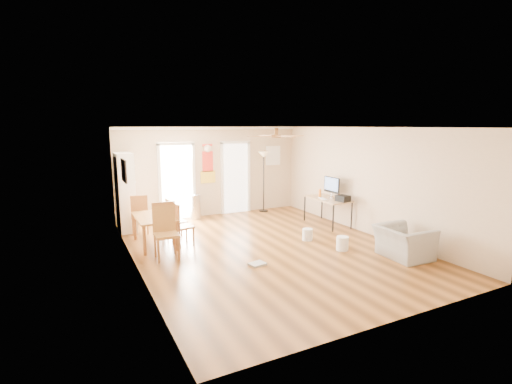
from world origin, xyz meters
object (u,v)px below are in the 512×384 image
dining_table (155,231)px  trash_can (195,207)px  dining_chair_right_b (183,224)px  dining_chair_near (166,232)px  armchair (404,242)px  dining_chair_right_a (177,219)px  dining_chair_far (140,214)px  bookshelf (125,192)px  printer (343,198)px  computer_desk (327,211)px  wastebasket_a (307,234)px  wastebasket_b (342,243)px  torchiere_lamp (264,182)px

dining_table → trash_can: size_ratio=1.89×
dining_chair_right_b → dining_chair_near: (-0.53, -0.68, 0.08)m
dining_chair_near → armchair: 4.76m
dining_table → dining_chair_near: (0.02, -1.00, 0.23)m
dining_chair_right_a → armchair: dining_chair_right_a is taller
dining_chair_right_b → dining_chair_near: 0.87m
dining_chair_far → bookshelf: bearing=-48.7°
trash_can → printer: printer is taller
dining_chair_far → computer_desk: dining_chair_far is taller
dining_chair_far → wastebasket_a: size_ratio=3.55×
dining_chair_right_b → wastebasket_a: (2.69, -0.92, -0.34)m
dining_chair_right_a → dining_chair_far: dining_chair_far is taller
trash_can → computer_desk: bearing=-36.7°
armchair → printer: bearing=-4.3°
wastebasket_b → dining_chair_right_a: bearing=141.3°
dining_chair_right_a → wastebasket_a: size_ratio=3.51×
dining_chair_right_b → dining_chair_near: size_ratio=0.86×
bookshelf → dining_chair_far: bookshelf is taller
dining_chair_far → dining_chair_right_b: bearing=125.7°
dining_chair_near → armchair: bearing=-23.1°
dining_chair_right_b → torchiere_lamp: 3.88m
dining_table → wastebasket_b: bearing=-31.7°
dining_table → dining_chair_right_a: (0.55, 0.20, 0.15)m
bookshelf → wastebasket_b: size_ratio=6.62×
printer → wastebasket_a: size_ratio=1.14×
bookshelf → armchair: (4.68, -4.64, -0.67)m
dining_chair_right_a → dining_chair_far: (-0.67, 0.92, 0.01)m
trash_can → computer_desk: 3.70m
computer_desk → dining_chair_far: bearing=163.0°
wastebasket_a → wastebasket_b: size_ratio=0.92×
computer_desk → printer: printer is taller
dining_chair_near → wastebasket_a: 3.25m
dining_chair_right_a → trash_can: size_ratio=1.38×
dining_chair_near → trash_can: dining_chair_near is taller
dining_chair_far → dining_chair_right_a: bearing=136.8°
trash_can → torchiere_lamp: size_ratio=0.38×
printer → computer_desk: bearing=90.4°
dining_chair_far → computer_desk: bearing=173.5°
bookshelf → dining_chair_right_a: bearing=-38.9°
dining_table → armchair: (4.30, -3.08, -0.01)m
dining_chair_right_b → trash_can: bearing=-35.3°
dining_chair_right_b → wastebasket_b: size_ratio=3.24×
dining_chair_right_a → trash_can: 1.98m
trash_can → torchiere_lamp: torchiere_lamp is taller
wastebasket_a → dining_chair_far: bearing=144.9°
wastebasket_b → dining_chair_right_b: bearing=148.0°
dining_chair_right_a → computer_desk: size_ratio=0.72×
trash_can → wastebasket_a: size_ratio=2.55×
printer → dining_table: bearing=160.9°
dining_chair_far → wastebasket_a: (3.36, -2.36, -0.35)m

